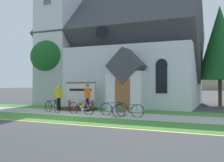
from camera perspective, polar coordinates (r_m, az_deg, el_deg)
ground at (r=17.52m, az=-3.30°, el=-6.44°), size 140.00×140.00×0.00m
sidewalk_slab at (r=15.83m, az=-7.99°, el=-7.05°), size 32.00×2.58×0.01m
grass_verge at (r=13.81m, az=-13.37°, el=-8.00°), size 32.00×2.34×0.01m
church_lawn at (r=17.91m, az=-3.95°, el=-6.30°), size 24.00×2.22×0.01m
curb_paint_stripe at (r=12.79m, az=-16.96°, el=-8.60°), size 28.00×0.16×0.01m
church_building at (r=22.65m, az=0.81°, el=5.93°), size 13.18×10.15×12.63m
church_sign at (r=18.30m, az=-6.97°, el=-2.31°), size 2.31×0.23×1.91m
flower_bed at (r=18.10m, az=-7.52°, el=-6.03°), size 2.67×2.67×0.34m
bicycle_black at (r=16.35m, az=-12.98°, el=-5.52°), size 1.61×0.65×0.82m
bicycle_orange at (r=14.37m, az=0.46°, el=-6.24°), size 1.72×0.16×0.79m
bicycle_red at (r=15.13m, az=-6.84°, el=-5.93°), size 1.80×0.22×0.80m
bicycle_yellow at (r=13.69m, az=3.57°, el=-6.55°), size 1.60×0.66×0.78m
cyclist_in_white_jersey at (r=16.41m, az=-5.49°, el=-3.21°), size 0.51×0.66×1.75m
cyclist_in_blue_jersey at (r=17.45m, az=-11.74°, el=-3.18°), size 0.30×0.77×1.69m
roadside_conifer at (r=22.50m, az=22.80°, el=7.87°), size 3.54×3.54×8.06m
yard_deciduous_tree at (r=22.46m, az=-12.97°, el=5.16°), size 3.69×3.69×5.57m
distant_hill at (r=98.77m, az=11.05°, el=-1.58°), size 100.36×55.26×17.18m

